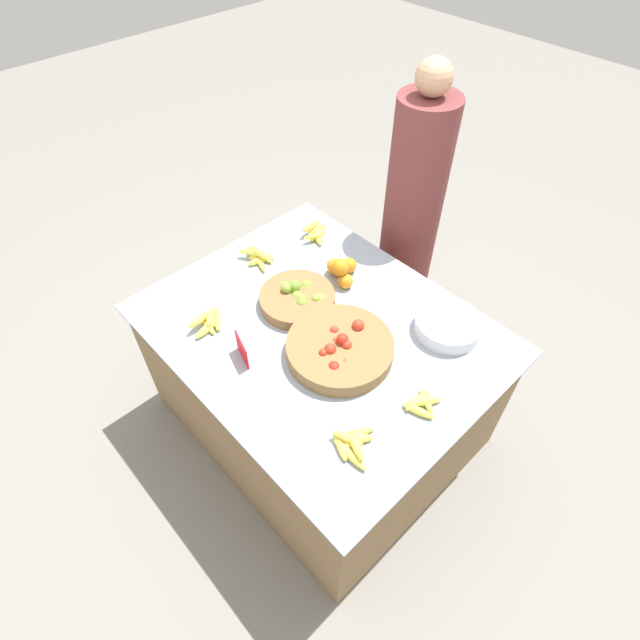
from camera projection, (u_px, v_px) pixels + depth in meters
The scene contains 13 objects.
ground_plane at pixel (320, 420), 2.70m from camera, with size 12.00×12.00×0.00m, color gray.
market_table at pixel (320, 379), 2.42m from camera, with size 1.46×1.17×0.75m.
lime_bowl at pixel (298, 298), 2.22m from camera, with size 0.34×0.34×0.10m.
tomato_basket at pixel (340, 348), 2.02m from camera, with size 0.44×0.44×0.11m.
orange_pile at pixel (340, 269), 2.32m from camera, with size 0.17×0.17×0.14m.
metal_bowl at pixel (448, 325), 2.11m from camera, with size 0.28×0.28×0.07m.
price_sign at pixel (242, 350), 1.99m from camera, with size 0.12×0.04×0.11m.
banana_bunch_front_right at pixel (351, 442), 1.75m from camera, with size 0.18×0.18×0.06m.
banana_bunch_back_center at pixel (421, 403), 1.87m from camera, with size 0.13×0.15×0.04m.
banana_bunch_front_left at pixel (209, 321), 2.13m from camera, with size 0.14×0.19×0.06m.
banana_bunch_front_center at pixel (316, 232), 2.55m from camera, with size 0.15×0.17×0.06m.
banana_bunch_middle_right at pixel (258, 256), 2.42m from camera, with size 0.21×0.14×0.06m.
vendor_person at pixel (410, 227), 2.64m from camera, with size 0.29×0.29×1.59m.
Camera 1 is at (1.03, -0.97, 2.35)m, focal length 28.00 mm.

